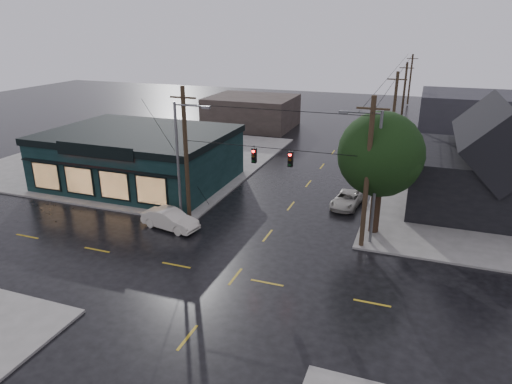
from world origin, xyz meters
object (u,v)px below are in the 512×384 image
(utility_pole_nw, at_px, (190,220))
(sedan_cream, at_px, (170,219))
(corner_tree, at_px, (380,155))
(suv_silver, at_px, (347,200))
(utility_pole_ne, at_px, (361,247))

(utility_pole_nw, bearing_deg, sedan_cream, -108.85)
(corner_tree, distance_m, suv_silver, 7.38)
(corner_tree, bearing_deg, sedan_cream, -162.87)
(sedan_cream, bearing_deg, corner_tree, -62.53)
(utility_pole_ne, bearing_deg, suv_silver, 107.12)
(utility_pole_ne, bearing_deg, corner_tree, 78.91)
(corner_tree, bearing_deg, utility_pole_ne, -101.09)
(utility_pole_ne, bearing_deg, utility_pole_nw, 180.00)
(utility_pole_nw, height_order, sedan_cream, utility_pole_nw)
(utility_pole_nw, bearing_deg, corner_tree, 10.70)
(utility_pole_nw, xyz_separation_m, sedan_cream, (-0.62, -1.80, 0.73))
(utility_pole_ne, relative_size, suv_silver, 2.35)
(corner_tree, distance_m, utility_pole_ne, 6.39)
(corner_tree, bearing_deg, suv_silver, 120.80)
(utility_pole_ne, height_order, suv_silver, utility_pole_ne)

